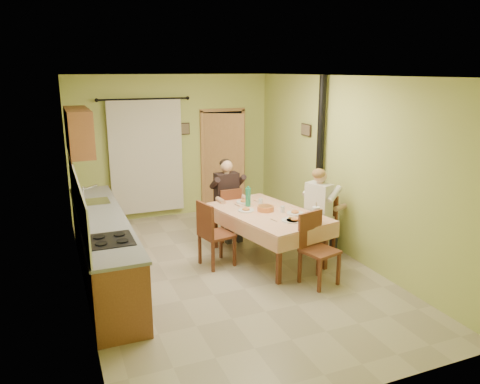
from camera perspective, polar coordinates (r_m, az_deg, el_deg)
name	(u,v)px	position (r m, az deg, el deg)	size (l,w,h in m)	color
floor	(227,270)	(7.04, -1.59, -9.49)	(4.00, 6.00, 0.01)	tan
room_shell	(226,149)	(6.51, -1.71, 5.29)	(4.04, 6.04, 2.82)	#BFCC69
kitchen_run	(103,247)	(6.87, -16.37, -6.40)	(0.64, 3.64, 1.56)	brown
upper_cabinets	(79,131)	(7.78, -19.08, 7.01)	(0.35, 1.40, 0.70)	brown
curtain	(146,156)	(9.22, -11.33, 4.29)	(1.70, 0.07, 2.22)	black
doorway	(223,161)	(9.66, -2.03, 3.76)	(0.96, 0.42, 2.15)	black
dining_table	(267,235)	(7.35, 3.33, -5.25)	(1.54, 2.13, 0.76)	tan
tableware	(273,209)	(7.16, 4.07, -2.12)	(0.89, 1.51, 0.33)	white
chair_far	(228,223)	(8.16, -1.51, -3.85)	(0.40, 0.40, 0.94)	#5F2F1A
chair_near	(318,264)	(6.61, 9.52, -8.61)	(0.53, 0.53, 1.00)	#5F2F1A
chair_right	(319,237)	(7.61, 9.59, -5.43)	(0.53, 0.53, 0.97)	#5F2F1A
chair_left	(216,247)	(7.11, -2.94, -6.70)	(0.53, 0.53, 1.00)	#5F2F1A
man_far	(227,190)	(8.00, -1.57, 0.19)	(0.59, 0.47, 1.39)	black
man_right	(320,202)	(7.42, 9.72, -1.18)	(0.59, 0.65, 1.39)	beige
stove_flue	(319,183)	(8.03, 9.57, 1.11)	(0.24, 0.24, 2.80)	black
picture_back	(185,129)	(9.39, -6.74, 7.67)	(0.19, 0.03, 0.23)	black
picture_right	(306,130)	(8.42, 8.06, 7.51)	(0.03, 0.31, 0.21)	brown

